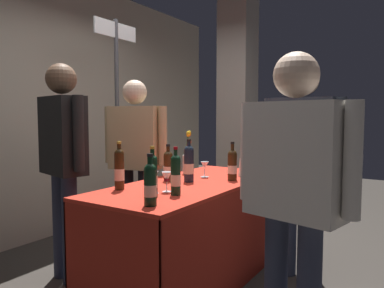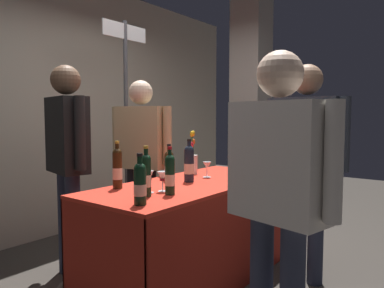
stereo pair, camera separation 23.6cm
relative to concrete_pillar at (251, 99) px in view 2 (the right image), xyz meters
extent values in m
plane|color=#38332D|center=(-2.03, -0.59, -1.54)|extent=(12.00, 12.00, 0.00)
cube|color=#B2A893|center=(-2.03, 1.36, -0.11)|extent=(6.33, 0.12, 2.87)
cube|color=gray|center=(0.00, 0.00, 0.00)|extent=(0.41, 0.41, 3.08)
cube|color=red|center=(-2.03, -0.59, -0.75)|extent=(1.81, 0.78, 0.02)
cube|color=#A32519|center=(-2.03, -0.97, -1.15)|extent=(1.81, 0.01, 0.77)
cube|color=#A32519|center=(-2.03, -0.21, -1.15)|extent=(1.81, 0.01, 0.77)
cube|color=#A32519|center=(-2.93, -0.59, -1.15)|extent=(0.01, 0.78, 0.77)
cube|color=#A32519|center=(-1.13, -0.59, -1.15)|extent=(0.01, 0.78, 0.77)
cylinder|color=black|center=(-2.48, -0.75, -0.62)|extent=(0.07, 0.07, 0.23)
sphere|color=black|center=(-2.48, -0.75, -0.51)|extent=(0.06, 0.06, 0.06)
cylinder|color=black|center=(-2.48, -0.75, -0.47)|extent=(0.02, 0.02, 0.07)
cylinder|color=maroon|center=(-2.48, -0.75, -0.43)|extent=(0.03, 0.03, 0.02)
cylinder|color=beige|center=(-2.48, -0.75, -0.64)|extent=(0.07, 0.07, 0.07)
cylinder|color=#38230F|center=(-1.78, -0.82, -0.63)|extent=(0.07, 0.07, 0.21)
sphere|color=#38230F|center=(-1.78, -0.82, -0.53)|extent=(0.07, 0.07, 0.07)
cylinder|color=#38230F|center=(-1.78, -0.82, -0.49)|extent=(0.03, 0.03, 0.08)
cylinder|color=black|center=(-1.78, -0.82, -0.44)|extent=(0.03, 0.03, 0.02)
cylinder|color=beige|center=(-1.78, -0.82, -0.65)|extent=(0.08, 0.08, 0.07)
cylinder|color=black|center=(-1.27, -0.69, -0.63)|extent=(0.07, 0.07, 0.23)
sphere|color=black|center=(-1.27, -0.69, -0.51)|extent=(0.07, 0.07, 0.07)
cylinder|color=black|center=(-1.27, -0.69, -0.47)|extent=(0.03, 0.03, 0.07)
cylinder|color=#B7932D|center=(-1.27, -0.69, -0.43)|extent=(0.03, 0.03, 0.02)
cylinder|color=beige|center=(-1.27, -0.69, -0.64)|extent=(0.07, 0.07, 0.07)
cylinder|color=black|center=(-2.79, -0.80, -0.63)|extent=(0.07, 0.07, 0.21)
sphere|color=black|center=(-2.79, -0.80, -0.53)|extent=(0.07, 0.07, 0.07)
cylinder|color=black|center=(-2.79, -0.80, -0.49)|extent=(0.03, 0.03, 0.07)
cylinder|color=black|center=(-2.79, -0.80, -0.45)|extent=(0.04, 0.04, 0.02)
cylinder|color=beige|center=(-2.79, -0.80, -0.65)|extent=(0.08, 0.08, 0.07)
cylinder|color=#192333|center=(-2.02, -0.56, -0.61)|extent=(0.08, 0.08, 0.25)
sphere|color=#192333|center=(-2.02, -0.56, -0.49)|extent=(0.08, 0.08, 0.08)
cylinder|color=#192333|center=(-2.02, -0.56, -0.45)|extent=(0.03, 0.03, 0.07)
cylinder|color=black|center=(-2.02, -0.56, -0.41)|extent=(0.03, 0.03, 0.02)
cylinder|color=beige|center=(-2.02, -0.56, -0.63)|extent=(0.08, 0.08, 0.08)
cylinder|color=#38230F|center=(-2.08, -0.40, -0.64)|extent=(0.07, 0.07, 0.20)
sphere|color=#38230F|center=(-2.08, -0.40, -0.54)|extent=(0.07, 0.07, 0.07)
cylinder|color=#38230F|center=(-2.08, -0.40, -0.50)|extent=(0.03, 0.03, 0.07)
cylinder|color=black|center=(-2.08, -0.40, -0.45)|extent=(0.03, 0.03, 0.02)
cylinder|color=beige|center=(-2.08, -0.40, -0.65)|extent=(0.08, 0.08, 0.06)
cylinder|color=#38230F|center=(-2.55, -0.32, -0.61)|extent=(0.07, 0.07, 0.26)
sphere|color=#38230F|center=(-2.55, -0.32, -0.48)|extent=(0.07, 0.07, 0.07)
cylinder|color=#38230F|center=(-2.55, -0.32, -0.45)|extent=(0.03, 0.03, 0.07)
cylinder|color=#B7932D|center=(-2.55, -0.32, -0.41)|extent=(0.03, 0.03, 0.02)
cylinder|color=beige|center=(-2.55, -0.32, -0.63)|extent=(0.07, 0.07, 0.08)
cylinder|color=black|center=(-2.61, -0.67, -0.62)|extent=(0.06, 0.06, 0.24)
sphere|color=black|center=(-2.61, -0.67, -0.50)|extent=(0.06, 0.06, 0.06)
cylinder|color=black|center=(-2.61, -0.67, -0.46)|extent=(0.03, 0.03, 0.07)
cylinder|color=#B7932D|center=(-2.61, -0.67, -0.42)|extent=(0.03, 0.03, 0.02)
cylinder|color=beige|center=(-2.61, -0.67, -0.64)|extent=(0.07, 0.07, 0.08)
cylinder|color=silver|center=(-2.43, -0.65, -0.74)|extent=(0.06, 0.06, 0.00)
cylinder|color=silver|center=(-2.43, -0.65, -0.70)|extent=(0.01, 0.01, 0.07)
cone|color=silver|center=(-2.43, -0.65, -0.64)|extent=(0.07, 0.07, 0.07)
cylinder|color=#590C19|center=(-2.43, -0.65, -0.66)|extent=(0.04, 0.04, 0.02)
cylinder|color=silver|center=(-2.52, -0.60, -0.74)|extent=(0.07, 0.07, 0.00)
cylinder|color=silver|center=(-2.52, -0.60, -0.70)|extent=(0.01, 0.01, 0.08)
cone|color=silver|center=(-2.52, -0.60, -0.62)|extent=(0.06, 0.06, 0.07)
cylinder|color=#590C19|center=(-2.52, -0.60, -0.64)|extent=(0.04, 0.04, 0.02)
cylinder|color=silver|center=(-1.76, -0.55, -0.74)|extent=(0.07, 0.07, 0.00)
cylinder|color=silver|center=(-1.76, -0.55, -0.70)|extent=(0.01, 0.01, 0.07)
cone|color=silver|center=(-1.76, -0.55, -0.64)|extent=(0.07, 0.07, 0.06)
cylinder|color=silver|center=(-1.70, -0.34, -0.65)|extent=(0.10, 0.10, 0.17)
cylinder|color=#38722D|center=(-1.70, -0.35, -0.55)|extent=(0.04, 0.03, 0.20)
ellipsoid|color=#E05B1E|center=(-1.69, -0.34, -0.45)|extent=(0.03, 0.03, 0.05)
cylinder|color=#38722D|center=(-1.70, -0.34, -0.56)|extent=(0.04, 0.03, 0.18)
ellipsoid|color=red|center=(-1.71, -0.35, -0.47)|extent=(0.03, 0.03, 0.05)
cylinder|color=#38722D|center=(-1.71, -0.34, -0.52)|extent=(0.02, 0.03, 0.28)
ellipsoid|color=gold|center=(-1.70, -0.35, -0.38)|extent=(0.03, 0.03, 0.05)
cylinder|color=#38722D|center=(-1.73, -0.34, -0.52)|extent=(0.02, 0.04, 0.27)
ellipsoid|color=gold|center=(-1.72, -0.35, -0.38)|extent=(0.03, 0.03, 0.05)
cube|color=silver|center=(-1.61, -0.86, -0.66)|extent=(0.09, 0.17, 0.16)
cylinder|color=black|center=(-1.85, 0.26, -1.13)|extent=(0.12, 0.12, 0.82)
cylinder|color=black|center=(-1.81, 0.08, -1.13)|extent=(0.12, 0.12, 0.82)
cube|color=tan|center=(-1.83, 0.17, -0.42)|extent=(0.31, 0.51, 0.58)
sphere|color=beige|center=(-1.83, 0.17, 0.00)|extent=(0.23, 0.23, 0.23)
cylinder|color=tan|center=(-1.89, 0.44, -0.40)|extent=(0.08, 0.08, 0.54)
cylinder|color=tan|center=(-1.77, -0.11, -0.40)|extent=(0.08, 0.08, 0.54)
cylinder|color=#2D3347|center=(-2.53, 0.36, -1.11)|extent=(0.12, 0.12, 0.86)
cylinder|color=#2D3347|center=(-2.57, 0.20, -1.11)|extent=(0.12, 0.12, 0.86)
cube|color=black|center=(-2.55, 0.28, -0.37)|extent=(0.31, 0.48, 0.61)
sphere|color=brown|center=(-2.55, 0.28, 0.07)|extent=(0.24, 0.24, 0.24)
cylinder|color=black|center=(-2.49, 0.54, -0.35)|extent=(0.08, 0.08, 0.56)
cylinder|color=black|center=(-2.61, 0.02, -0.35)|extent=(0.08, 0.08, 0.56)
cylinder|color=#2D3347|center=(-1.47, -1.38, -1.11)|extent=(0.12, 0.12, 0.86)
cylinder|color=#2D3347|center=(-1.48, -1.20, -1.11)|extent=(0.12, 0.12, 0.86)
cube|color=#2D333D|center=(-1.47, -1.29, -0.38)|extent=(0.23, 0.49, 0.61)
sphere|color=#8C664C|center=(-1.47, -1.29, 0.06)|extent=(0.24, 0.24, 0.24)
cylinder|color=#2D333D|center=(-1.46, -1.57, -0.36)|extent=(0.08, 0.08, 0.56)
cylinder|color=#2D333D|center=(-1.49, -1.01, -0.36)|extent=(0.08, 0.08, 0.56)
cube|color=beige|center=(-2.63, -1.58, -0.44)|extent=(0.31, 0.51, 0.58)
sphere|color=beige|center=(-2.63, -1.58, -0.02)|extent=(0.22, 0.22, 0.22)
cylinder|color=beige|center=(-2.69, -1.86, -0.42)|extent=(0.08, 0.08, 0.53)
cylinder|color=beige|center=(-2.57, -1.30, -0.42)|extent=(0.08, 0.08, 0.53)
cylinder|color=#47474C|center=(-1.65, 0.57, -0.39)|extent=(0.04, 0.04, 2.29)
cube|color=silver|center=(-1.65, 0.57, 0.65)|extent=(0.58, 0.02, 0.16)
camera|label=1|loc=(-4.42, -2.13, -0.22)|focal=34.37mm
camera|label=2|loc=(-4.28, -2.32, -0.22)|focal=34.37mm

